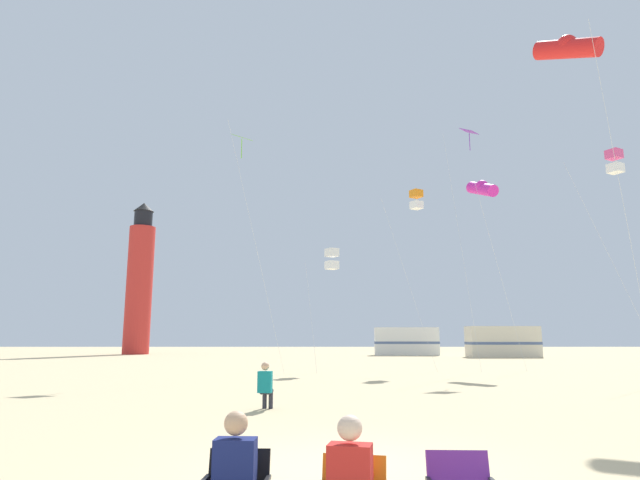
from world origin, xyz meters
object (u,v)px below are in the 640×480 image
(kite_flyer_standing, at_px, (266,384))
(kite_box_orange, at_px, (417,200))
(kite_diamond_lime, at_px, (244,148))
(kite_diamond_violet, at_px, (469,143))
(rv_van_white, at_px, (407,341))
(lighthouse_distant, at_px, (140,282))
(kite_tube_magenta, at_px, (483,188))
(kite_tube_scarlet, at_px, (568,48))
(rv_van_cream, at_px, (503,342))
(kite_box_white, at_px, (332,259))
(kite_box_rainbow, at_px, (615,162))

(kite_flyer_standing, bearing_deg, kite_box_orange, -105.12)
(kite_diamond_lime, xyz_separation_m, kite_diamond_violet, (12.98, 2.51, 1.20))
(rv_van_white, bearing_deg, kite_flyer_standing, -100.44)
(lighthouse_distant, bearing_deg, kite_tube_magenta, -44.49)
(kite_flyer_standing, bearing_deg, lighthouse_distant, -60.61)
(kite_tube_scarlet, height_order, kite_diamond_violet, kite_diamond_violet)
(rv_van_cream, bearing_deg, kite_box_orange, -121.79)
(kite_tube_magenta, xyz_separation_m, kite_box_white, (-8.84, -1.22, -4.35))
(kite_box_rainbow, height_order, lighthouse_distant, lighthouse_distant)
(kite_box_rainbow, bearing_deg, kite_box_orange, 143.45)
(kite_box_rainbow, bearing_deg, kite_flyer_standing, -144.77)
(kite_box_orange, distance_m, kite_diamond_violet, 4.55)
(kite_tube_scarlet, xyz_separation_m, kite_box_white, (-8.57, 10.83, -6.37))
(lighthouse_distant, bearing_deg, kite_tube_scarlet, -54.57)
(kite_diamond_violet, bearing_deg, rv_van_cream, 68.26)
(kite_tube_scarlet, distance_m, kite_box_rainbow, 8.37)
(kite_tube_scarlet, xyz_separation_m, rv_van_white, (-0.39, 37.66, -11.00))
(kite_box_rainbow, bearing_deg, kite_diamond_lime, 170.42)
(kite_box_orange, relative_size, kite_diamond_violet, 0.74)
(kite_diamond_violet, height_order, rv_van_white, kite_diamond_violet)
(kite_box_white, bearing_deg, kite_tube_magenta, 7.86)
(kite_diamond_violet, relative_size, rv_van_white, 2.15)
(lighthouse_distant, bearing_deg, kite_box_rainbow, -45.43)
(kite_diamond_violet, xyz_separation_m, lighthouse_distant, (-28.72, 29.00, -5.28))
(kite_diamond_lime, height_order, rv_van_cream, kite_diamond_lime)
(kite_diamond_violet, height_order, kite_box_white, kite_diamond_violet)
(kite_box_rainbow, relative_size, rv_van_white, 1.63)
(kite_flyer_standing, bearing_deg, kite_tube_scarlet, -149.17)
(kite_box_orange, bearing_deg, lighthouse_distant, 132.13)
(kite_box_orange, bearing_deg, kite_diamond_violet, -11.98)
(kite_tube_magenta, xyz_separation_m, kite_box_rainbow, (4.68, -5.71, -0.28))
(kite_box_orange, height_order, rv_van_white, kite_box_orange)
(kite_tube_magenta, bearing_deg, kite_box_white, -172.14)
(kite_diamond_violet, xyz_separation_m, kite_box_white, (-8.15, -1.12, -7.10))
(rv_van_white, bearing_deg, kite_diamond_lime, -111.64)
(kite_box_rainbow, bearing_deg, lighthouse_distant, 134.57)
(kite_diamond_violet, height_order, rv_van_cream, kite_diamond_violet)
(lighthouse_distant, xyz_separation_m, rv_van_white, (28.75, -3.29, -6.45))
(kite_flyer_standing, height_order, kite_box_white, kite_box_white)
(kite_tube_scarlet, relative_size, kite_box_rainbow, 1.23)
(kite_box_rainbow, height_order, kite_diamond_violet, kite_diamond_violet)
(kite_tube_magenta, bearing_deg, kite_diamond_lime, -169.17)
(kite_flyer_standing, distance_m, kite_diamond_lime, 18.25)
(kite_flyer_standing, xyz_separation_m, kite_tube_scarlet, (10.57, 4.62, 11.77))
(kite_flyer_standing, height_order, lighthouse_distant, lighthouse_distant)
(kite_box_rainbow, relative_size, lighthouse_distant, 0.64)
(kite_box_white, bearing_deg, kite_diamond_lime, -163.89)
(lighthouse_distant, height_order, rv_van_cream, lighthouse_distant)
(kite_flyer_standing, bearing_deg, rv_van_cream, -109.13)
(kite_box_orange, distance_m, rv_van_white, 26.62)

